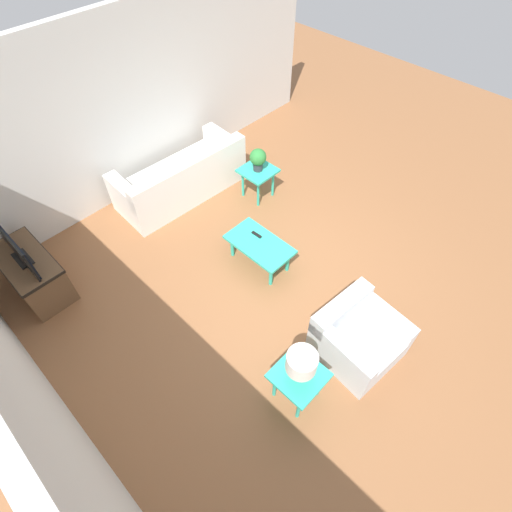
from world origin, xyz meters
TOP-DOWN VIEW (x-y plane):
  - ground_plane at (0.00, 0.00)m, footprint 14.00×14.00m
  - wall_back at (0.00, 3.06)m, footprint 7.20×0.12m
  - wall_right at (3.06, 0.00)m, footprint 0.12×7.20m
  - sofa at (2.32, -0.15)m, footprint 0.96×2.12m
  - armchair at (-1.33, 0.22)m, footprint 0.94×0.93m
  - coffee_table at (0.41, 0.04)m, footprint 0.93×0.52m
  - side_table_plant at (1.42, -0.98)m, footprint 0.51×0.51m
  - side_table_lamp at (-1.20, 1.13)m, footprint 0.51×0.51m
  - tv_stand_chest at (2.22, 2.41)m, footprint 1.08×0.55m
  - television at (2.22, 2.41)m, footprint 0.98×0.16m
  - potted_plant at (1.42, -0.98)m, footprint 0.26×0.26m
  - table_lamp at (-1.20, 1.13)m, footprint 0.31×0.31m
  - remote_control at (0.54, -0.04)m, footprint 0.16×0.05m

SIDE VIEW (x-z plane):
  - ground_plane at x=0.00m, z-range 0.00..0.00m
  - armchair at x=-1.33m, z-range -0.06..0.63m
  - sofa at x=2.32m, z-range -0.10..0.71m
  - tv_stand_chest at x=2.22m, z-range 0.02..0.63m
  - coffee_table at x=0.41m, z-range 0.15..0.55m
  - remote_control at x=0.54m, z-range 0.40..0.42m
  - side_table_plant at x=1.42m, z-range 0.18..0.70m
  - side_table_lamp at x=-1.20m, z-range 0.18..0.70m
  - potted_plant at x=1.42m, z-range 0.55..0.92m
  - table_lamp at x=-1.20m, z-range 0.59..1.00m
  - television at x=2.22m, z-range 0.60..1.09m
  - wall_back at x=0.00m, z-range 0.00..2.70m
  - wall_right at x=3.06m, z-range 0.00..2.70m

